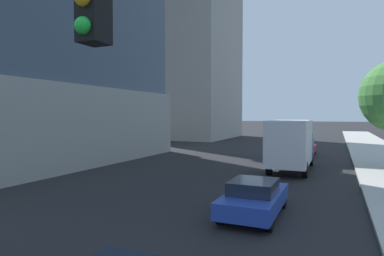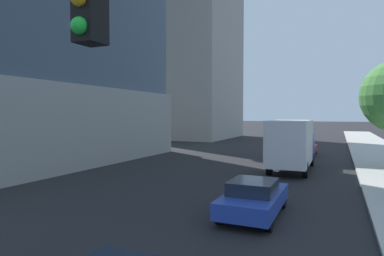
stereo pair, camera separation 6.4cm
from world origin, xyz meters
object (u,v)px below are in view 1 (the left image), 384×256
at_px(construction_building, 184,24).
at_px(box_truck, 291,143).
at_px(traffic_light_pole, 294,40).
at_px(car_blue, 254,197).
at_px(car_red, 304,148).

distance_m(construction_building, box_truck, 37.84).
bearing_deg(box_truck, traffic_light_pole, -82.96).
bearing_deg(construction_building, car_blue, -61.21).
xyz_separation_m(construction_building, car_red, (20.57, -17.38, -18.04)).
bearing_deg(car_blue, traffic_light_pole, -74.55).
distance_m(construction_building, car_blue, 46.37).
distance_m(traffic_light_pole, box_truck, 19.35).
height_order(car_blue, box_truck, box_truck).
relative_size(traffic_light_pole, car_red, 1.42).
xyz_separation_m(traffic_light_pole, box_truck, (-2.35, 19.03, -2.61)).
bearing_deg(traffic_light_pole, construction_building, 116.52).
height_order(construction_building, box_truck, construction_building).
bearing_deg(construction_building, box_truck, -52.59).
xyz_separation_m(car_blue, box_truck, (0.00, 10.53, 1.16)).
relative_size(car_blue, box_truck, 0.58).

